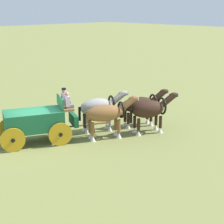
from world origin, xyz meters
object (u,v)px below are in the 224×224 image
object	(u,v)px
draft_horse_rear_near	(99,108)
draft_horse_rear_off	(107,114)
show_wagon	(37,121)
draft_horse_lead_near	(141,105)
draft_horse_lead_off	(150,110)

from	to	relation	value
draft_horse_rear_near	draft_horse_rear_off	size ratio (longest dim) A/B	0.96
show_wagon	draft_horse_lead_near	size ratio (longest dim) A/B	1.91
draft_horse_lead_off	draft_horse_lead_near	bearing A→B (deg)	65.81
draft_horse_rear_near	draft_horse_lead_off	world-z (taller)	draft_horse_rear_near
draft_horse_rear_off	draft_horse_lead_near	xyz separation A→B (m)	(2.90, 0.15, -0.08)
draft_horse_rear_near	draft_horse_lead_near	size ratio (longest dim) A/B	0.96
draft_horse_rear_near	draft_horse_lead_near	world-z (taller)	draft_horse_rear_near
draft_horse_lead_off	show_wagon	bearing A→B (deg)	150.49
show_wagon	draft_horse_lead_near	world-z (taller)	show_wagon
show_wagon	draft_horse_rear_near	world-z (taller)	show_wagon
draft_horse_rear_near	draft_horse_lead_off	distance (m)	2.91
show_wagon	draft_horse_lead_off	size ratio (longest dim) A/B	2.00
draft_horse_rear_off	draft_horse_lead_near	distance (m)	2.91
draft_horse_lead_off	draft_horse_rear_off	bearing A→B (deg)	156.42
show_wagon	draft_horse_lead_off	world-z (taller)	show_wagon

